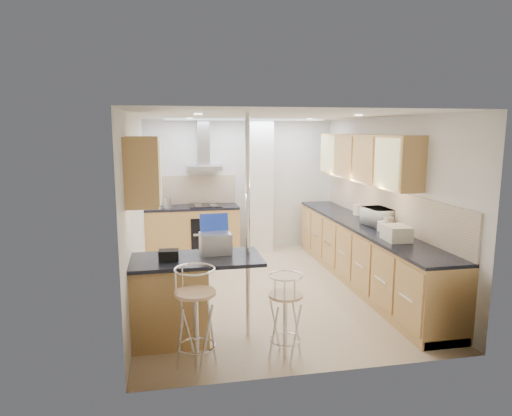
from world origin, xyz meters
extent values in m
plane|color=tan|center=(0.00, 0.00, 0.00)|extent=(4.80, 4.80, 0.00)
cube|color=white|center=(0.00, 2.40, 1.25)|extent=(3.60, 0.04, 2.50)
cube|color=white|center=(0.00, -2.40, 1.25)|extent=(3.60, 0.04, 2.50)
cube|color=white|center=(-1.80, 0.00, 1.25)|extent=(0.04, 4.80, 2.50)
cube|color=white|center=(1.80, 0.00, 1.25)|extent=(0.04, 4.80, 2.50)
cube|color=white|center=(0.00, 0.00, 2.50)|extent=(3.60, 4.80, 0.02)
cube|color=#B9834A|center=(1.63, 0.40, 1.88)|extent=(0.34, 3.00, 0.72)
cube|color=#B9834A|center=(-1.63, -1.35, 1.88)|extent=(0.34, 0.62, 0.72)
cube|color=beige|center=(1.79, 0.00, 1.18)|extent=(0.03, 4.40, 0.56)
cube|color=beige|center=(-0.95, 2.38, 1.18)|extent=(1.70, 0.03, 0.56)
cube|color=white|center=(0.35, 2.20, 1.25)|extent=(0.45, 0.40, 2.50)
cube|color=#B7BABC|center=(-0.70, 2.15, 1.62)|extent=(0.62, 0.48, 0.08)
cube|color=#B7BABC|center=(-0.70, 2.29, 2.06)|extent=(0.22, 0.20, 0.88)
cylinder|color=white|center=(-0.53, -1.45, 1.25)|extent=(0.05, 0.05, 2.50)
cube|color=black|center=(-0.70, 1.79, 0.45)|extent=(0.58, 0.02, 0.58)
cube|color=black|center=(-0.70, 2.10, 0.93)|extent=(0.58, 0.50, 0.02)
cube|color=tan|center=(0.00, 1.80, 2.48)|extent=(2.80, 0.35, 0.02)
cube|color=#B9834A|center=(1.50, 0.00, 0.44)|extent=(0.60, 4.40, 0.88)
cube|color=black|center=(1.50, 0.00, 0.90)|extent=(0.63, 4.40, 0.04)
cube|color=#B9834A|center=(-0.95, 2.10, 0.44)|extent=(1.70, 0.60, 0.88)
cube|color=black|center=(-0.95, 2.10, 0.90)|extent=(1.70, 0.63, 0.04)
cube|color=#B9834A|center=(-1.12, -1.45, 0.45)|extent=(1.35, 0.62, 0.90)
cube|color=black|center=(-1.12, -1.45, 0.92)|extent=(1.47, 0.72, 0.04)
imported|color=white|center=(1.63, -0.20, 1.05)|extent=(0.39, 0.53, 0.27)
cube|color=#9B9DA3|center=(-0.87, -1.31, 1.06)|extent=(0.35, 0.27, 0.23)
cube|color=black|center=(-1.39, -1.49, 1.00)|extent=(0.21, 0.16, 0.11)
cylinder|color=silver|center=(1.69, 0.68, 1.01)|extent=(0.15, 0.15, 0.18)
cylinder|color=silver|center=(1.69, 0.72, 1.00)|extent=(0.12, 0.12, 0.17)
cylinder|color=#B4AB90|center=(1.63, -0.50, 1.01)|extent=(0.17, 0.17, 0.18)
cylinder|color=white|center=(1.52, -0.51, 0.99)|extent=(0.12, 0.12, 0.14)
cube|color=silver|center=(1.45, -1.07, 1.02)|extent=(0.30, 0.38, 0.19)
cylinder|color=#B7BABC|center=(-1.40, 1.99, 1.02)|extent=(0.16, 0.16, 0.20)
camera|label=1|loc=(-1.38, -6.26, 2.31)|focal=32.00mm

